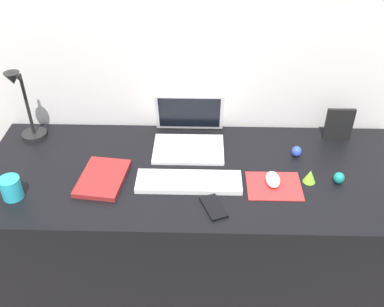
{
  "coord_description": "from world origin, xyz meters",
  "views": [
    {
      "loc": [
        0.02,
        -1.42,
        1.87
      ],
      "look_at": [
        -0.01,
        0.0,
        0.83
      ],
      "focal_mm": 41.94,
      "sensor_mm": 36.0,
      "label": 1
    }
  ],
  "objects_px": {
    "mouse": "(273,179)",
    "toy_figurine_teal": "(339,178)",
    "notebook_pad": "(103,178)",
    "toy_figurine_blue": "(296,151)",
    "desk_lamp": "(25,108)",
    "keyboard": "(189,182)",
    "laptop": "(189,133)",
    "picture_frame": "(339,124)",
    "cell_phone": "(214,207)",
    "coffee_mug": "(11,188)",
    "toy_figurine_lime": "(310,176)"
  },
  "relations": [
    {
      "from": "picture_frame",
      "to": "coffee_mug",
      "type": "relative_size",
      "value": 1.73
    },
    {
      "from": "cell_phone",
      "to": "toy_figurine_teal",
      "type": "height_order",
      "value": "toy_figurine_teal"
    },
    {
      "from": "picture_frame",
      "to": "toy_figurine_blue",
      "type": "height_order",
      "value": "picture_frame"
    },
    {
      "from": "mouse",
      "to": "toy_figurine_blue",
      "type": "height_order",
      "value": "toy_figurine_blue"
    },
    {
      "from": "notebook_pad",
      "to": "picture_frame",
      "type": "relative_size",
      "value": 1.6
    },
    {
      "from": "cell_phone",
      "to": "picture_frame",
      "type": "height_order",
      "value": "picture_frame"
    },
    {
      "from": "laptop",
      "to": "notebook_pad",
      "type": "xyz_separation_m",
      "value": [
        -0.33,
        -0.27,
        -0.04
      ]
    },
    {
      "from": "keyboard",
      "to": "mouse",
      "type": "height_order",
      "value": "mouse"
    },
    {
      "from": "coffee_mug",
      "to": "toy_figurine_teal",
      "type": "xyz_separation_m",
      "value": [
        1.24,
        0.12,
        -0.02
      ]
    },
    {
      "from": "cell_phone",
      "to": "keyboard",
      "type": "bearing_deg",
      "value": 102.76
    },
    {
      "from": "toy_figurine_teal",
      "to": "picture_frame",
      "type": "bearing_deg",
      "value": 78.28
    },
    {
      "from": "cell_phone",
      "to": "toy_figurine_blue",
      "type": "xyz_separation_m",
      "value": [
        0.35,
        0.33,
        0.02
      ]
    },
    {
      "from": "notebook_pad",
      "to": "toy_figurine_blue",
      "type": "relative_size",
      "value": 5.14
    },
    {
      "from": "cell_phone",
      "to": "toy_figurine_lime",
      "type": "bearing_deg",
      "value": 1.32
    },
    {
      "from": "keyboard",
      "to": "toy_figurine_teal",
      "type": "xyz_separation_m",
      "value": [
        0.58,
        0.02,
        0.01
      ]
    },
    {
      "from": "laptop",
      "to": "notebook_pad",
      "type": "height_order",
      "value": "laptop"
    },
    {
      "from": "keyboard",
      "to": "desk_lamp",
      "type": "bearing_deg",
      "value": 157.93
    },
    {
      "from": "notebook_pad",
      "to": "toy_figurine_teal",
      "type": "xyz_separation_m",
      "value": [
        0.92,
        0.01,
        0.01
      ]
    },
    {
      "from": "keyboard",
      "to": "desk_lamp",
      "type": "height_order",
      "value": "desk_lamp"
    },
    {
      "from": "picture_frame",
      "to": "toy_figurine_teal",
      "type": "bearing_deg",
      "value": -101.72
    },
    {
      "from": "keyboard",
      "to": "notebook_pad",
      "type": "height_order",
      "value": "same"
    },
    {
      "from": "laptop",
      "to": "toy_figurine_lime",
      "type": "distance_m",
      "value": 0.54
    },
    {
      "from": "cell_phone",
      "to": "toy_figurine_blue",
      "type": "bearing_deg",
      "value": 21.27
    },
    {
      "from": "toy_figurine_lime",
      "to": "toy_figurine_teal",
      "type": "xyz_separation_m",
      "value": [
        0.11,
        -0.0,
        -0.0
      ]
    },
    {
      "from": "laptop",
      "to": "cell_phone",
      "type": "height_order",
      "value": "laptop"
    },
    {
      "from": "keyboard",
      "to": "notebook_pad",
      "type": "xyz_separation_m",
      "value": [
        -0.34,
        0.01,
        0.0
      ]
    },
    {
      "from": "toy_figurine_blue",
      "to": "toy_figurine_lime",
      "type": "bearing_deg",
      "value": -81.88
    },
    {
      "from": "toy_figurine_blue",
      "to": "picture_frame",
      "type": "bearing_deg",
      "value": 34.44
    },
    {
      "from": "mouse",
      "to": "desk_lamp",
      "type": "distance_m",
      "value": 1.08
    },
    {
      "from": "notebook_pad",
      "to": "toy_figurine_blue",
      "type": "height_order",
      "value": "toy_figurine_blue"
    },
    {
      "from": "laptop",
      "to": "toy_figurine_teal",
      "type": "height_order",
      "value": "laptop"
    },
    {
      "from": "mouse",
      "to": "toy_figurine_blue",
      "type": "bearing_deg",
      "value": 56.87
    },
    {
      "from": "picture_frame",
      "to": "toy_figurine_teal",
      "type": "distance_m",
      "value": 0.32
    },
    {
      "from": "mouse",
      "to": "cell_phone",
      "type": "xyz_separation_m",
      "value": [
        -0.23,
        -0.15,
        -0.02
      ]
    },
    {
      "from": "mouse",
      "to": "toy_figurine_blue",
      "type": "relative_size",
      "value": 2.06
    },
    {
      "from": "mouse",
      "to": "toy_figurine_teal",
      "type": "height_order",
      "value": "toy_figurine_teal"
    },
    {
      "from": "coffee_mug",
      "to": "toy_figurine_lime",
      "type": "bearing_deg",
      "value": 6.04
    },
    {
      "from": "keyboard",
      "to": "notebook_pad",
      "type": "relative_size",
      "value": 1.71
    },
    {
      "from": "mouse",
      "to": "picture_frame",
      "type": "bearing_deg",
      "value": 45.13
    },
    {
      "from": "mouse",
      "to": "cell_phone",
      "type": "bearing_deg",
      "value": -147.76
    },
    {
      "from": "cell_phone",
      "to": "coffee_mug",
      "type": "relative_size",
      "value": 1.47
    },
    {
      "from": "notebook_pad",
      "to": "desk_lamp",
      "type": "bearing_deg",
      "value": 150.31
    },
    {
      "from": "toy_figurine_blue",
      "to": "coffee_mug",
      "type": "bearing_deg",
      "value": -165.35
    },
    {
      "from": "laptop",
      "to": "toy_figurine_blue",
      "type": "relative_size",
      "value": 6.42
    },
    {
      "from": "picture_frame",
      "to": "keyboard",
      "type": "bearing_deg",
      "value": -152.83
    },
    {
      "from": "cell_phone",
      "to": "mouse",
      "type": "bearing_deg",
      "value": 10.25
    },
    {
      "from": "mouse",
      "to": "toy_figurine_teal",
      "type": "relative_size",
      "value": 2.04
    },
    {
      "from": "cell_phone",
      "to": "toy_figurine_blue",
      "type": "relative_size",
      "value": 2.74
    },
    {
      "from": "laptop",
      "to": "mouse",
      "type": "relative_size",
      "value": 3.12
    },
    {
      "from": "keyboard",
      "to": "coffee_mug",
      "type": "height_order",
      "value": "coffee_mug"
    }
  ]
}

